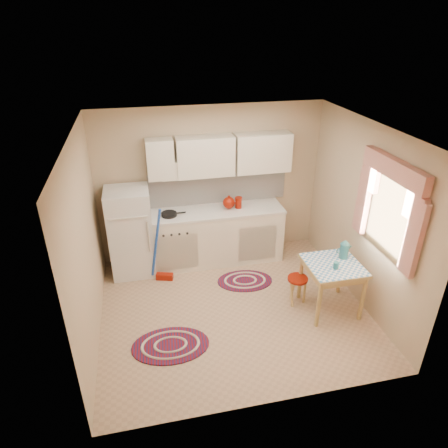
{
  "coord_description": "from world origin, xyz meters",
  "views": [
    {
      "loc": [
        -1.08,
        -4.31,
        3.63
      ],
      "look_at": [
        -0.07,
        0.25,
        1.21
      ],
      "focal_mm": 32.0,
      "sensor_mm": 36.0,
      "label": 1
    }
  ],
  "objects_px": {
    "base_cabinets": "(213,237)",
    "table": "(330,287)",
    "fridge": "(131,232)",
    "stool": "(297,290)"
  },
  "relations": [
    {
      "from": "base_cabinets",
      "to": "table",
      "type": "height_order",
      "value": "base_cabinets"
    },
    {
      "from": "fridge",
      "to": "stool",
      "type": "xyz_separation_m",
      "value": [
        2.23,
        -1.32,
        -0.49
      ]
    },
    {
      "from": "fridge",
      "to": "stool",
      "type": "relative_size",
      "value": 3.33
    },
    {
      "from": "fridge",
      "to": "table",
      "type": "distance_m",
      "value": 3.06
    },
    {
      "from": "fridge",
      "to": "base_cabinets",
      "type": "height_order",
      "value": "fridge"
    },
    {
      "from": "base_cabinets",
      "to": "table",
      "type": "bearing_deg",
      "value": -49.87
    },
    {
      "from": "table",
      "to": "stool",
      "type": "bearing_deg",
      "value": 151.55
    },
    {
      "from": "fridge",
      "to": "base_cabinets",
      "type": "bearing_deg",
      "value": 2.22
    },
    {
      "from": "base_cabinets",
      "to": "stool",
      "type": "distance_m",
      "value": 1.67
    },
    {
      "from": "base_cabinets",
      "to": "fridge",
      "type": "bearing_deg",
      "value": -177.78
    }
  ]
}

